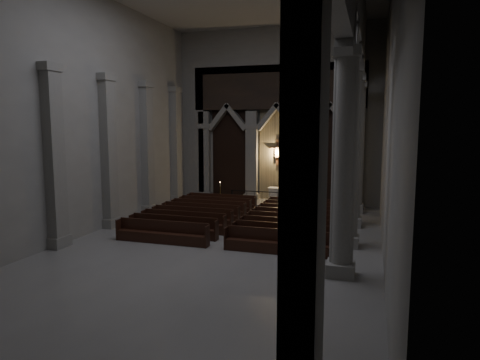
{
  "coord_description": "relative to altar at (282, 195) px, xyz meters",
  "views": [
    {
      "loc": [
        6.47,
        -17.78,
        5.39
      ],
      "look_at": [
        -0.02,
        3.0,
        2.61
      ],
      "focal_mm": 32.0,
      "sensor_mm": 36.0,
      "label": 1
    }
  ],
  "objects": [
    {
      "name": "room",
      "position": [
        -0.52,
        -11.04,
        6.97
      ],
      "size": [
        24.0,
        24.1,
        12.0
      ],
      "color": "gray",
      "rests_on": "ground"
    },
    {
      "name": "sanctuary_wall",
      "position": [
        -0.52,
        0.49,
        5.98
      ],
      "size": [
        14.0,
        0.77,
        12.0
      ],
      "color": "gray",
      "rests_on": "ground"
    },
    {
      "name": "right_arcade",
      "position": [
        4.98,
        -9.71,
        7.2
      ],
      "size": [
        1.0,
        24.0,
        12.0
      ],
      "color": "gray",
      "rests_on": "ground"
    },
    {
      "name": "left_pilasters",
      "position": [
        -7.27,
        -7.54,
        3.28
      ],
      "size": [
        0.6,
        13.0,
        8.03
      ],
      "color": "gray",
      "rests_on": "ground"
    },
    {
      "name": "sanctuary_step",
      "position": [
        -0.52,
        -0.44,
        -0.56
      ],
      "size": [
        8.5,
        2.6,
        0.15
      ],
      "primitive_type": "cube",
      "color": "gray",
      "rests_on": "ground"
    },
    {
      "name": "altar",
      "position": [
        0.0,
        0.0,
        0.0
      ],
      "size": [
        1.88,
        0.75,
        0.96
      ],
      "color": "beige",
      "rests_on": "sanctuary_step"
    },
    {
      "name": "altar_rail",
      "position": [
        -0.52,
        -1.49,
        0.07
      ],
      "size": [
        5.38,
        0.09,
        1.06
      ],
      "color": "black",
      "rests_on": "ground"
    },
    {
      "name": "candle_stand_left",
      "position": [
        -3.83,
        -1.97,
        -0.2
      ],
      "size": [
        0.27,
        0.27,
        1.6
      ],
      "color": "olive",
      "rests_on": "ground"
    },
    {
      "name": "candle_stand_right",
      "position": [
        2.94,
        -1.52,
        -0.28
      ],
      "size": [
        0.22,
        0.22,
        1.31
      ],
      "color": "olive",
      "rests_on": "ground"
    },
    {
      "name": "pews",
      "position": [
        -0.52,
        -7.5,
        -0.3
      ],
      "size": [
        9.98,
        8.56,
        1.02
      ],
      "color": "black",
      "rests_on": "ground"
    },
    {
      "name": "worshipper",
      "position": [
        0.62,
        -3.33,
        0.04
      ],
      "size": [
        0.54,
        0.4,
        1.34
      ],
      "primitive_type": "imported",
      "rotation": [
        0.0,
        0.0,
        0.18
      ],
      "color": "black",
      "rests_on": "ground"
    }
  ]
}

